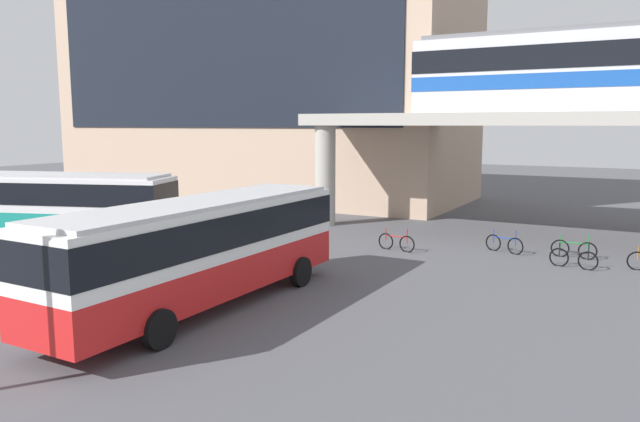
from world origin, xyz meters
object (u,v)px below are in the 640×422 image
at_px(bicycle_blue, 504,244).
at_px(bicycle_red, 396,242).
at_px(station_building, 262,67).
at_px(bicycle_green, 574,249).
at_px(bus_main, 202,242).
at_px(bus_secondary, 52,201).
at_px(bicycle_black, 573,259).
at_px(train, 623,68).

relative_size(bicycle_blue, bicycle_red, 0.96).
distance_m(station_building, bicycle_green, 28.25).
relative_size(bus_main, bicycle_green, 6.18).
bearing_deg(bus_secondary, bicycle_black, 16.97).
bearing_deg(bus_main, station_building, 120.56).
bearing_deg(train, bicycle_green, -102.69).
xyz_separation_m(train, bicycle_black, (-0.92, -6.82, -7.55)).
xyz_separation_m(train, bus_secondary, (-22.10, -13.28, -5.92)).
relative_size(bus_main, bus_secondary, 0.98).
distance_m(train, bicycle_black, 10.22).
bearing_deg(bicycle_red, bicycle_black, 1.89).
distance_m(bus_main, bus_secondary, 12.88).
distance_m(station_building, bicycle_red, 24.03).
relative_size(station_building, bicycle_black, 17.07).
distance_m(station_building, bicycle_blue, 26.14).
distance_m(station_building, train, 25.89).
height_order(station_building, bicycle_black, station_building).
height_order(station_building, train, station_building).
distance_m(bus_main, bicycle_red, 10.78).
height_order(bus_secondary, bicycle_red, bus_secondary).
xyz_separation_m(bus_main, bus_secondary, (-12.16, 4.25, 0.00)).
bearing_deg(station_building, train, -16.88).
bearing_deg(bicycle_red, bus_secondary, -156.17).
height_order(train, bicycle_black, train).
distance_m(bicycle_blue, bicycle_red, 4.56).
relative_size(train, bicycle_green, 10.64).
xyz_separation_m(bus_secondary, bicycle_blue, (18.27, 8.09, -1.63)).
xyz_separation_m(bicycle_blue, bicycle_black, (2.91, -1.63, 0.00)).
distance_m(train, bicycle_red, 13.06).
height_order(bicycle_black, bicycle_red, same).
height_order(bus_secondary, bicycle_green, bus_secondary).
bearing_deg(bus_main, bicycle_blue, 63.64).
bearing_deg(bicycle_red, train, 41.42).
distance_m(bus_secondary, bicycle_red, 15.51).
relative_size(station_building, bus_main, 2.75).
xyz_separation_m(train, bus_main, (-9.94, -17.53, -5.92)).
bearing_deg(bus_main, bicycle_green, 54.96).
height_order(bus_main, bicycle_red, bus_main).
height_order(bicycle_blue, bicycle_red, same).
xyz_separation_m(train, bicycle_green, (-1.11, -4.93, -7.55)).
bearing_deg(bicycle_black, bicycle_red, -178.11).
bearing_deg(bicycle_blue, bicycle_black, -29.21).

